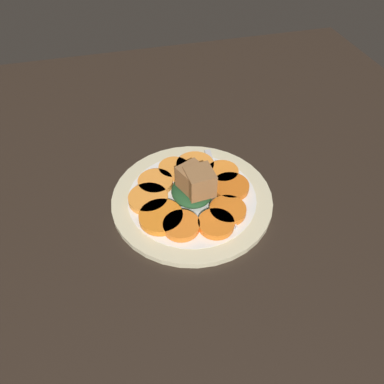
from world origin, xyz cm
name	(u,v)px	position (x,y,z in cm)	size (l,w,h in cm)	color
table_slab	(192,205)	(0.00, 0.00, 1.00)	(120.00, 120.00, 2.00)	black
plate	(192,198)	(0.00, 0.00, 2.52)	(27.17, 27.17, 1.05)	beige
carrot_slice_0	(223,172)	(3.77, -6.64, 3.64)	(5.57, 5.57, 1.09)	orange
carrot_slice_1	(195,166)	(6.78, -2.36, 3.64)	(6.85, 6.85, 1.09)	orange
carrot_slice_2	(174,169)	(6.94, 1.53, 3.64)	(5.56, 5.56, 1.09)	orange
carrot_slice_3	(155,182)	(4.33, 5.44, 3.64)	(6.05, 6.05, 1.09)	orange
carrot_slice_4	(148,199)	(0.78, 7.31, 3.64)	(6.62, 6.62, 1.09)	orange
carrot_slice_5	(161,217)	(-3.66, 6.05, 3.64)	(7.02, 7.02, 1.09)	orange
carrot_slice_6	(181,226)	(-6.22, 3.34, 3.64)	(5.79, 5.79, 1.09)	orange
carrot_slice_7	(216,224)	(-7.24, -1.98, 3.64)	(5.71, 5.71, 1.09)	orange
carrot_slice_8	(228,210)	(-5.03, -4.65, 3.64)	(5.93, 5.93, 1.09)	orange
carrot_slice_9	(232,189)	(-0.49, -6.86, 3.64)	(6.26, 6.26, 1.09)	orange
center_pile	(195,184)	(-0.31, -0.36, 6.10)	(7.66, 6.89, 6.56)	#1E4723
fork	(218,188)	(0.65, -4.83, 3.30)	(19.44, 3.64, 0.40)	silver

